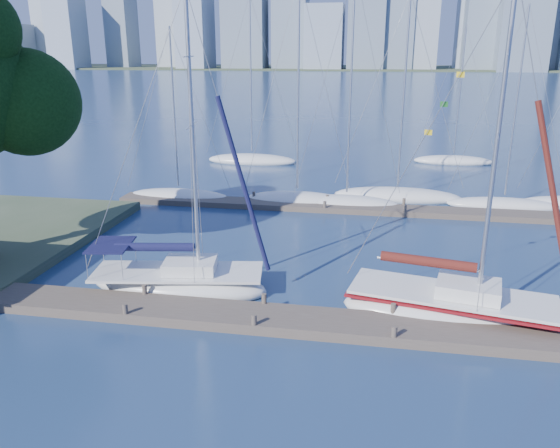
# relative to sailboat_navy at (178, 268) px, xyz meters

# --- Properties ---
(ground) EXTENTS (700.00, 700.00, 0.00)m
(ground) POSITION_rel_sailboat_navy_xyz_m (4.06, -2.29, -1.05)
(ground) COLOR navy
(ground) RESTS_ON ground
(near_dock) EXTENTS (26.00, 2.00, 0.40)m
(near_dock) POSITION_rel_sailboat_navy_xyz_m (4.06, -2.29, -0.85)
(near_dock) COLOR #4D4138
(near_dock) RESTS_ON ground
(far_dock) EXTENTS (30.00, 1.80, 0.36)m
(far_dock) POSITION_rel_sailboat_navy_xyz_m (6.06, 13.71, -0.87)
(far_dock) COLOR #4D4138
(far_dock) RESTS_ON ground
(far_shore) EXTENTS (800.00, 100.00, 1.50)m
(far_shore) POSITION_rel_sailboat_navy_xyz_m (4.06, 317.71, -1.05)
(far_shore) COLOR #38472D
(far_shore) RESTS_ON ground
(sailboat_navy) EXTENTS (8.06, 3.75, 12.74)m
(sailboat_navy) POSITION_rel_sailboat_navy_xyz_m (0.00, 0.00, 0.00)
(sailboat_navy) COLOR silver
(sailboat_navy) RESTS_ON ground
(sailboat_maroon) EXTENTS (8.68, 4.28, 12.89)m
(sailboat_maroon) POSITION_rel_sailboat_navy_xyz_m (11.30, -0.41, -0.05)
(sailboat_maroon) COLOR silver
(sailboat_maroon) RESTS_ON ground
(bg_boat_0) EXTENTS (7.37, 2.86, 11.77)m
(bg_boat_0) POSITION_rel_sailboat_navy_xyz_m (-5.30, 14.52, -0.80)
(bg_boat_0) COLOR silver
(bg_boat_0) RESTS_ON ground
(bg_boat_1) EXTENTS (7.32, 3.18, 14.64)m
(bg_boat_1) POSITION_rel_sailboat_navy_xyz_m (3.00, 14.85, -0.75)
(bg_boat_1) COLOR silver
(bg_boat_1) RESTS_ON ground
(bg_boat_2) EXTENTS (7.38, 3.65, 14.98)m
(bg_boat_2) POSITION_rel_sailboat_navy_xyz_m (6.34, 14.70, -0.76)
(bg_boat_2) COLOR silver
(bg_boat_2) RESTS_ON ground
(bg_boat_3) EXTENTS (8.75, 2.52, 13.77)m
(bg_boat_3) POSITION_rel_sailboat_navy_xyz_m (9.71, 17.16, -0.76)
(bg_boat_3) COLOR silver
(bg_boat_3) RESTS_ON ground
(bg_boat_4) EXTENTS (7.57, 4.22, 12.89)m
(bg_boat_4) POSITION_rel_sailboat_navy_xyz_m (16.58, 16.18, -0.80)
(bg_boat_4) COLOR silver
(bg_boat_4) RESTS_ON ground
(bg_boat_6) EXTENTS (8.66, 4.33, 14.88)m
(bg_boat_6) POSITION_rel_sailboat_navy_xyz_m (-3.17, 28.08, -0.75)
(bg_boat_6) COLOR silver
(bg_boat_6) RESTS_ON ground
(bg_boat_7) EXTENTS (7.43, 4.16, 12.41)m
(bg_boat_7) POSITION_rel_sailboat_navy_xyz_m (15.16, 31.14, -0.79)
(bg_boat_7) COLOR silver
(bg_boat_7) RESTS_ON ground
(skyline) EXTENTS (502.82, 51.31, 122.48)m
(skyline) POSITION_rel_sailboat_navy_xyz_m (23.18, 288.49, 33.95)
(skyline) COLOR #7E8EA3
(skyline) RESTS_ON ground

